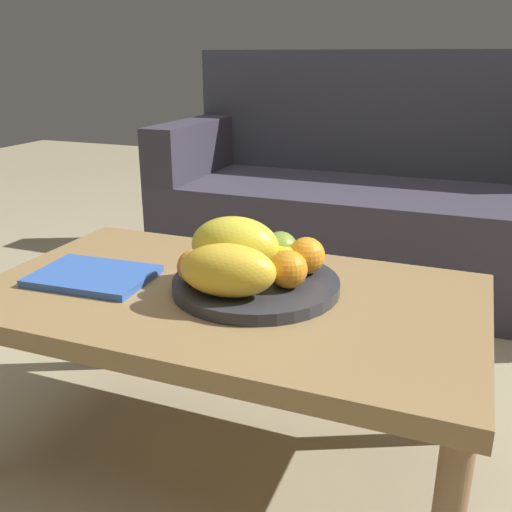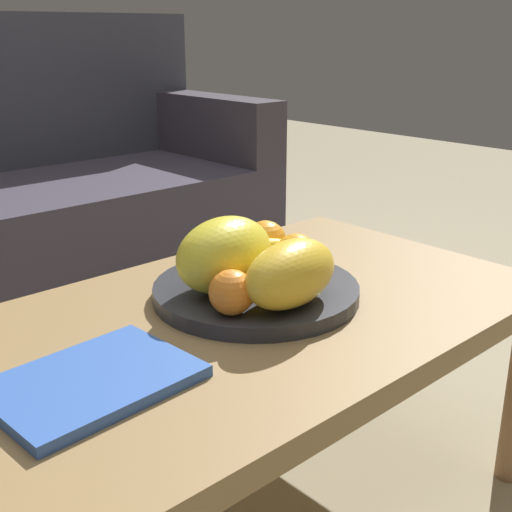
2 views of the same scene
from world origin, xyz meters
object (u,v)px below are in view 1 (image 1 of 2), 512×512
Objects in this scene: coffee_table at (227,312)px; melon_large_front at (234,245)px; couch at (379,206)px; fruit_bowl at (256,284)px; banana_bunch at (276,259)px; apple_front at (280,248)px; orange_left at (288,269)px; melon_smaller_beside at (228,270)px; orange_right at (307,256)px; magazine at (93,276)px; orange_front at (194,267)px.

melon_large_front reaches higher than coffee_table.
melon_large_front is at bearing -95.04° from couch.
banana_bunch reaches higher than fruit_bowl.
melon_large_front is 0.11m from apple_front.
couch is 1.26m from orange_left.
fruit_bowl is at bearing 79.40° from melon_smaller_beside.
orange_right reaches higher than coffee_table.
coffee_table is 4.13× the size of magazine.
apple_front is at bearing 48.05° from melon_large_front.
magazine is at bearing -161.13° from banana_bunch.
melon_smaller_beside is at bearing -100.60° from fruit_bowl.
melon_smaller_beside is at bearing -21.04° from orange_front.
couch is 1.17m from orange_right.
couch is (0.11, 1.25, -0.06)m from coffee_table.
orange_front is at bearing -149.35° from fruit_bowl.
magazine is at bearing -161.81° from orange_right.
orange_right is 1.04× the size of apple_front.
melon_smaller_beside is (-0.07, -1.33, 0.19)m from couch.
banana_bunch is at bearing 25.10° from melon_large_front.
apple_front reaches higher than orange_front.
orange_left is at bearing -55.11° from banana_bunch.
banana_bunch is at bearing -91.26° from couch.
couch reaches higher than orange_left.
orange_front reaches higher than fruit_bowl.
melon_smaller_beside reaches higher than apple_front.
couch reaches higher than magazine.
couch is at bearing 88.36° from apple_front.
melon_large_front is at bearing -159.54° from orange_right.
apple_front reaches higher than magazine.
melon_large_front is at bearing 13.83° from magazine.
couch is 9.92× the size of banana_bunch.
fruit_bowl is 4.61× the size of apple_front.
couch is at bearing 91.15° from orange_left.
coffee_table is at bearing -119.93° from apple_front.
orange_right is at bearing -23.42° from apple_front.
couch is 9.13× the size of melon_large_front.
apple_front is at bearing 79.25° from fruit_bowl.
couch reaches higher than orange_right.
couch reaches higher than apple_front.
orange_front reaches higher than banana_bunch.
apple_front is 0.30× the size of magazine.
melon_smaller_beside reaches higher than banana_bunch.
orange_front is 0.28× the size of magazine.
magazine is (-0.30, -0.09, -0.08)m from melon_large_front.
couch reaches higher than coffee_table.
orange_left is at bearing -88.85° from couch.
couch is at bearing 88.74° from banana_bunch.
couch reaches higher than fruit_bowl.
melon_smaller_beside is at bearing -122.03° from orange_right.
coffee_table is at bearing -94.79° from couch.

